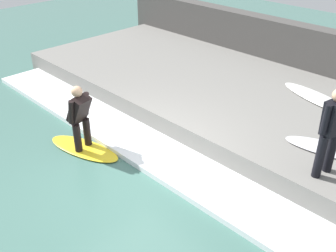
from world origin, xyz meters
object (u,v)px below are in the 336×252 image
at_px(surfer_waiting_near, 332,128).
at_px(surfboard_spare, 319,99).
at_px(surfboard_waiting_near, 331,149).
at_px(surfboard_riding, 84,148).
at_px(surfer_riding, 80,115).

height_order(surfer_waiting_near, surfboard_spare, surfer_waiting_near).
height_order(surfboard_waiting_near, surfboard_spare, same).
xyz_separation_m(surfboard_riding, surfboard_waiting_near, (2.68, -3.77, 0.50)).
bearing_deg(surfer_waiting_near, surfboard_waiting_near, 14.12).
distance_m(surfer_riding, surfboard_waiting_near, 4.64).
distance_m(surfboard_riding, surfer_waiting_near, 4.60).
relative_size(surfboard_riding, surfer_waiting_near, 1.17).
bearing_deg(surfboard_waiting_near, surfer_waiting_near, -165.88).
bearing_deg(surfboard_riding, surfer_riding, 97.13).
bearing_deg(surfboard_spare, surfboard_waiting_near, -147.71).
bearing_deg(surfboard_spare, surfer_riding, 149.21).
distance_m(surfboard_riding, surfer_riding, 0.76).
height_order(surfer_riding, surfboard_spare, surfer_riding).
bearing_deg(surfboard_spare, surfer_waiting_near, -152.53).
xyz_separation_m(surfboard_waiting_near, surfboard_spare, (1.77, 1.12, 0.00)).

